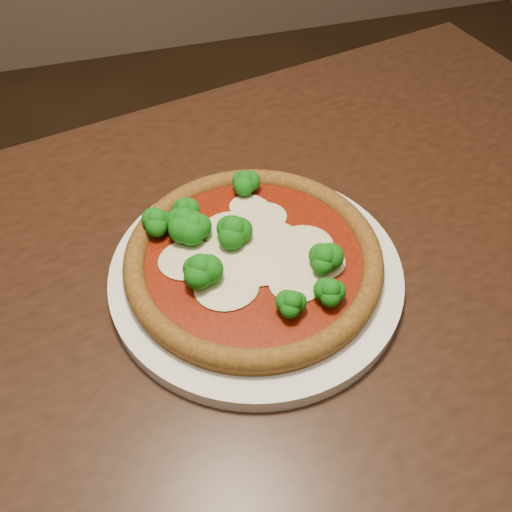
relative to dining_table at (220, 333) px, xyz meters
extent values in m
cube|color=black|center=(0.00, 0.00, 0.08)|extent=(1.43, 0.98, 0.04)
cylinder|color=black|center=(0.53, 0.43, -0.30)|extent=(0.06, 0.06, 0.71)
cylinder|color=silver|center=(0.05, 0.00, 0.11)|extent=(0.33, 0.33, 0.02)
cylinder|color=brown|center=(0.05, 0.00, 0.12)|extent=(0.29, 0.29, 0.01)
torus|color=brown|center=(0.05, 0.00, 0.13)|extent=(0.29, 0.29, 0.02)
cylinder|color=maroon|center=(0.05, 0.00, 0.13)|extent=(0.24, 0.24, 0.00)
ellipsoid|color=beige|center=(0.06, 0.08, 0.13)|extent=(0.04, 0.04, 0.00)
ellipsoid|color=beige|center=(0.10, 0.00, 0.13)|extent=(0.07, 0.07, 0.01)
ellipsoid|color=beige|center=(0.07, 0.06, 0.13)|extent=(0.06, 0.05, 0.00)
ellipsoid|color=beige|center=(-0.03, 0.02, 0.13)|extent=(0.07, 0.06, 0.01)
ellipsoid|color=beige|center=(0.03, 0.05, 0.13)|extent=(0.07, 0.06, 0.01)
ellipsoid|color=beige|center=(0.05, 0.01, 0.13)|extent=(0.12, 0.11, 0.01)
ellipsoid|color=beige|center=(0.11, -0.03, 0.13)|extent=(0.06, 0.05, 0.00)
ellipsoid|color=beige|center=(0.01, -0.03, 0.13)|extent=(0.07, 0.06, 0.01)
ellipsoid|color=beige|center=(0.08, -0.05, 0.13)|extent=(0.06, 0.06, 0.00)
ellipsoid|color=beige|center=(0.06, 0.08, 0.13)|extent=(0.05, 0.04, 0.00)
ellipsoid|color=#168114|center=(-0.02, -0.02, 0.16)|extent=(0.05, 0.05, 0.04)
ellipsoid|color=#168114|center=(0.11, -0.04, 0.15)|extent=(0.04, 0.04, 0.04)
ellipsoid|color=#168114|center=(-0.01, 0.05, 0.15)|extent=(0.04, 0.04, 0.04)
ellipsoid|color=#168114|center=(0.06, -0.08, 0.15)|extent=(0.04, 0.04, 0.03)
ellipsoid|color=#168114|center=(0.07, 0.11, 0.15)|extent=(0.04, 0.04, 0.03)
ellipsoid|color=#168114|center=(-0.05, 0.07, 0.15)|extent=(0.04, 0.04, 0.03)
ellipsoid|color=#168114|center=(0.10, -0.08, 0.15)|extent=(0.04, 0.04, 0.03)
ellipsoid|color=#168114|center=(-0.02, 0.05, 0.16)|extent=(0.05, 0.05, 0.04)
ellipsoid|color=#168114|center=(0.03, 0.03, 0.16)|extent=(0.05, 0.05, 0.04)
ellipsoid|color=#168114|center=(-0.02, 0.08, 0.15)|extent=(0.04, 0.04, 0.03)
camera|label=1|loc=(-0.07, -0.40, 0.61)|focal=40.00mm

